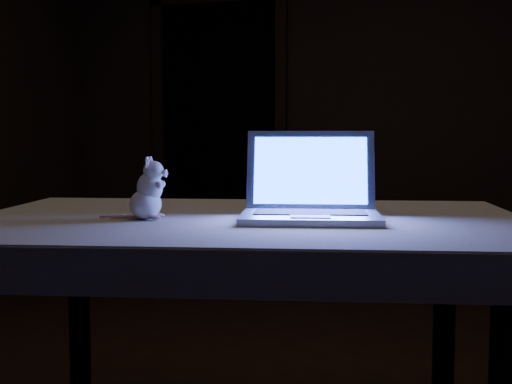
% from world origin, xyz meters
% --- Properties ---
extents(back_wall, '(4.50, 0.04, 2.60)m').
position_xyz_m(back_wall, '(0.00, 2.50, 1.30)').
color(back_wall, black).
rests_on(back_wall, ground).
extents(doorway, '(1.06, 0.36, 2.13)m').
position_xyz_m(doorway, '(-1.10, 2.50, 1.06)').
color(doorway, black).
rests_on(doorway, back_wall).
extents(table, '(1.69, 1.26, 0.82)m').
position_xyz_m(table, '(0.03, -0.49, 0.41)').
color(table, black).
rests_on(table, floor).
extents(tablecloth, '(1.87, 1.49, 0.11)m').
position_xyz_m(tablecloth, '(-0.07, -0.53, 0.78)').
color(tablecloth, beige).
rests_on(tablecloth, table).
extents(laptop, '(0.46, 0.42, 0.27)m').
position_xyz_m(laptop, '(0.23, -0.53, 0.96)').
color(laptop, '#A7A7AB').
rests_on(laptop, tablecloth).
extents(plush_mouse, '(0.18, 0.18, 0.18)m').
position_xyz_m(plush_mouse, '(-0.24, -0.63, 0.92)').
color(plush_mouse, white).
rests_on(plush_mouse, tablecloth).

